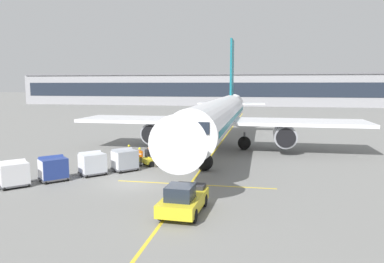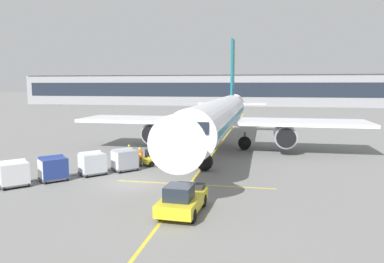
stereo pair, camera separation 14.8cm
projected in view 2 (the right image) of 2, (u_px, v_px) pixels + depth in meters
ground_plane at (131, 184)px, 27.78m from camera, size 600.00×600.00×0.00m
parked_airplane at (219, 117)px, 41.70m from camera, size 32.02×41.99×14.27m
belt_loader at (162, 155)px, 34.66m from camera, size 4.85×4.58×2.71m
baggage_cart_lead at (125, 159)px, 31.88m from camera, size 2.53×2.56×1.91m
baggage_cart_second at (92, 163)px, 30.39m from camera, size 2.53×2.56×1.91m
baggage_cart_third at (53, 168)px, 28.54m from camera, size 2.53×2.56×1.91m
baggage_cart_fourth at (14, 173)px, 26.86m from camera, size 2.53×2.56×1.91m
pushback_tug at (182, 199)px, 21.32m from camera, size 2.31×4.50×1.83m
ground_crew_by_loader at (129, 152)px, 35.11m from camera, size 0.32×0.56×1.74m
ground_crew_by_carts at (140, 155)px, 33.60m from camera, size 0.56×0.32×1.74m
ground_crew_marshaller at (155, 156)px, 33.26m from camera, size 0.47×0.42×1.74m
safety_cone_engine_keepout at (154, 145)px, 44.04m from camera, size 0.53×0.53×0.61m
safety_cone_wingtip at (150, 146)px, 42.59m from camera, size 0.69×0.69×0.78m
apron_guidance_line_lead_in at (215, 151)px, 41.52m from camera, size 0.20×110.00×0.01m
apron_guidance_line_stop_bar at (194, 185)px, 27.52m from camera, size 12.00×0.20×0.01m
terminal_building at (212, 89)px, 135.62m from camera, size 140.40×16.42×11.42m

